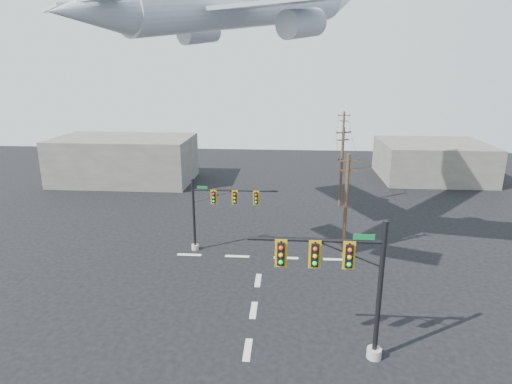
# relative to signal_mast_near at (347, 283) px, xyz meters

# --- Properties ---
(ground) EXTENTS (120.00, 120.00, 0.00)m
(ground) POSITION_rel_signal_mast_near_xyz_m (-5.10, 0.20, -4.37)
(ground) COLOR black
(ground) RESTS_ON ground
(lane_markings) EXTENTS (14.00, 21.20, 0.01)m
(lane_markings) POSITION_rel_signal_mast_near_xyz_m (-5.10, 5.54, -4.36)
(lane_markings) COLOR beige
(lane_markings) RESTS_ON ground
(signal_mast_near) EXTENTS (7.12, 0.85, 7.75)m
(signal_mast_near) POSITION_rel_signal_mast_near_xyz_m (0.00, 0.00, 0.00)
(signal_mast_near) COLOR #9A968C
(signal_mast_near) RESTS_ON ground
(signal_mast_far) EXTENTS (7.26, 0.68, 6.19)m
(signal_mast_far) POSITION_rel_signal_mast_near_xyz_m (-9.04, 13.27, -0.81)
(signal_mast_far) COLOR #9A968C
(signal_mast_far) RESTS_ON ground
(utility_pole_a) EXTENTS (1.71, 0.28, 8.52)m
(utility_pole_a) POSITION_rel_signal_mast_near_xyz_m (1.57, 13.06, 0.09)
(utility_pole_a) COLOR #4C2F20
(utility_pole_a) RESTS_ON ground
(utility_pole_b) EXTENTS (1.68, 0.83, 8.81)m
(utility_pole_b) POSITION_rel_signal_mast_near_xyz_m (2.78, 26.58, 0.24)
(utility_pole_b) COLOR #4C2F20
(utility_pole_b) RESTS_ON ground
(utility_pole_c) EXTENTS (1.81, 0.34, 8.85)m
(utility_pole_c) POSITION_rel_signal_mast_near_xyz_m (4.91, 43.72, 0.26)
(utility_pole_c) COLOR #4C2F20
(utility_pole_c) RESTS_ON ground
(power_lines) EXTENTS (4.93, 30.67, 0.17)m
(power_lines) POSITION_rel_signal_mast_near_xyz_m (3.11, 28.40, 3.75)
(power_lines) COLOR black
(airliner) EXTENTS (24.26, 26.42, 7.86)m
(airliner) POSITION_rel_signal_mast_near_xyz_m (-6.32, 13.79, 14.93)
(airliner) COLOR #B3B7BF
(building_left) EXTENTS (18.00, 10.00, 6.00)m
(building_left) POSITION_rel_signal_mast_near_xyz_m (-25.10, 35.20, -1.37)
(building_left) COLOR slate
(building_left) RESTS_ON ground
(building_right) EXTENTS (14.00, 12.00, 5.00)m
(building_right) POSITION_rel_signal_mast_near_xyz_m (16.90, 40.20, -1.87)
(building_right) COLOR slate
(building_right) RESTS_ON ground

